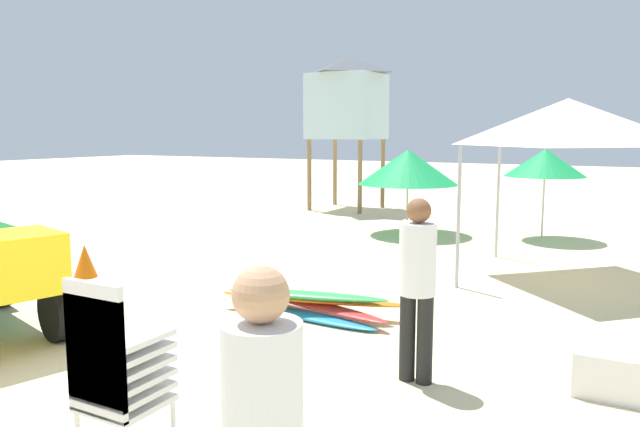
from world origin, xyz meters
TOP-DOWN VIEW (x-y plane):
  - ground at (0.00, 0.00)m, footprint 80.00×80.00m
  - stacked_plastic_chairs at (1.24, -0.28)m, footprint 0.48×0.48m
  - surfboard_pile at (0.68, 3.25)m, footprint 2.32×0.88m
  - lifeguard_near_left at (2.42, 2.04)m, footprint 0.32×0.32m
  - popup_canopy at (3.01, 6.67)m, footprint 2.47×2.47m
  - lifeguard_tower at (-3.52, 12.69)m, footprint 1.98×1.98m
  - beach_umbrella_mid at (-0.46, 9.44)m, footprint 2.14×2.14m
  - beach_umbrella_far at (2.21, 10.14)m, footprint 1.60×1.60m
  - traffic_cone_far at (-3.31, 3.34)m, footprint 0.35×0.35m
  - cooler_box at (3.94, 2.51)m, footprint 0.54×0.32m

SIDE VIEW (x-z plane):
  - ground at x=0.00m, z-range 0.00..0.00m
  - surfboard_pile at x=0.68m, z-range 0.00..0.32m
  - cooler_box at x=3.94m, z-range 0.00..0.38m
  - traffic_cone_far at x=-3.31m, z-range 0.00..0.50m
  - stacked_plastic_chairs at x=1.24m, z-range 0.10..1.39m
  - lifeguard_near_left at x=2.42m, z-range 0.12..1.74m
  - beach_umbrella_mid at x=-0.46m, z-range 0.54..2.36m
  - beach_umbrella_far at x=2.21m, z-range 0.64..2.50m
  - popup_canopy at x=3.01m, z-range 0.99..3.65m
  - lifeguard_tower at x=-3.52m, z-range 1.00..5.24m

